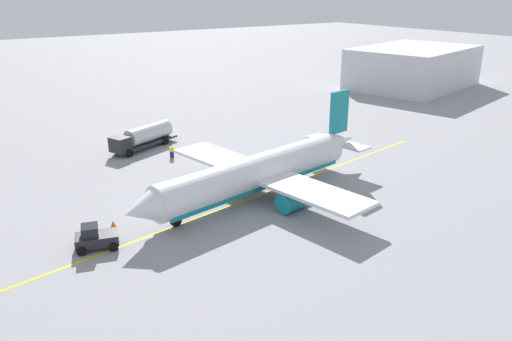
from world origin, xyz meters
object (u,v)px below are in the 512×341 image
fuel_tanker (143,136)px  pushback_tug (95,238)px  safety_cone_wingtip (111,232)px  airplane (259,172)px  safety_cone_nose (113,224)px  refueling_worker (172,152)px

fuel_tanker → pushback_tug: fuel_tanker is taller
pushback_tug → safety_cone_wingtip: 2.47m
airplane → safety_cone_nose: bearing=-5.4°
pushback_tug → refueling_worker: pushback_tug is taller
safety_cone_nose → safety_cone_wingtip: bearing=63.9°
airplane → pushback_tug: size_ratio=8.15×
safety_cone_nose → fuel_tanker: bearing=-119.3°
fuel_tanker → safety_cone_nose: 24.77m
pushback_tug → refueling_worker: size_ratio=2.36×
pushback_tug → refueling_worker: (-16.19, -18.78, -0.19)m
airplane → refueling_worker: airplane is taller
airplane → pushback_tug: 18.55m
safety_cone_nose → refueling_worker: bearing=-131.0°
pushback_tug → safety_cone_nose: 4.15m
fuel_tanker → safety_cone_nose: (12.11, 21.56, -1.41)m
airplane → refueling_worker: 17.37m
safety_cone_nose → safety_cone_wingtip: 1.79m
fuel_tanker → safety_cone_wingtip: size_ratio=14.63×
fuel_tanker → pushback_tug: 28.76m
airplane → safety_cone_nose: size_ratio=52.08×
safety_cone_wingtip → fuel_tanker: bearing=-119.1°
safety_cone_wingtip → pushback_tug: bearing=39.9°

